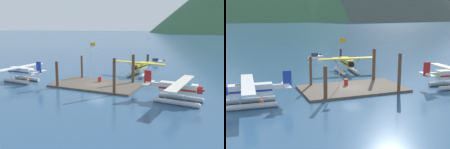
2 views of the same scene
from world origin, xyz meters
TOP-DOWN VIEW (x-y plane):
  - ground_plane at (0.00, 0.00)m, footprint 1200.00×1200.00m
  - dock_platform at (0.00, 0.00)m, footprint 14.26×8.09m
  - piling_near_left at (-5.14, -3.75)m, footprint 0.48×0.48m
  - piling_near_right at (4.92, -3.99)m, footprint 0.44×0.44m
  - piling_far_left at (-4.96, 3.55)m, footprint 0.38×0.38m
  - piling_far_right at (5.11, 3.58)m, footprint 0.50×0.50m
  - flagpole at (-1.52, 0.95)m, footprint 0.95×0.10m
  - fuel_drum at (-0.29, 1.65)m, footprint 0.62×0.62m
  - mooring_buoy at (-12.62, -2.50)m, footprint 0.60×0.60m
  - seaplane_white_port_aft at (-13.73, -2.70)m, footprint 7.98×10.45m
  - seaplane_yellow_bow_right at (3.80, 11.47)m, footprint 10.49×7.96m
  - seaplane_cream_stbd_aft at (13.81, -3.75)m, footprint 7.97×10.48m
  - boat_white_open_north at (2.85, 28.48)m, footprint 4.12×3.93m

SIDE VIEW (x-z plane):
  - ground_plane at x=0.00m, z-range 0.00..0.00m
  - dock_platform at x=0.00m, z-range 0.00..0.30m
  - mooring_buoy at x=-12.62m, z-range 0.00..0.60m
  - boat_white_open_north at x=2.85m, z-range -0.26..1.24m
  - fuel_drum at x=-0.29m, z-range 0.30..1.18m
  - seaplane_white_port_aft at x=-13.73m, z-range -0.34..3.50m
  - seaplane_yellow_bow_right at x=3.80m, z-range -0.34..3.50m
  - seaplane_cream_stbd_aft at x=13.81m, z-range -0.34..3.50m
  - piling_near_left at x=-5.14m, z-range 0.00..4.25m
  - piling_far_left at x=-4.96m, z-range 0.00..4.42m
  - piling_far_right at x=5.11m, z-range 0.00..5.09m
  - piling_near_right at x=4.92m, z-range 0.00..5.35m
  - flagpole at x=-1.52m, z-range 1.08..7.98m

